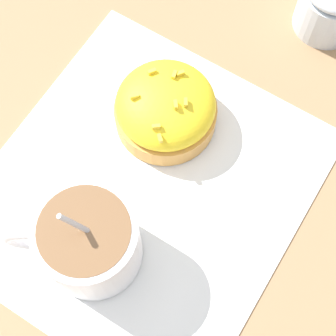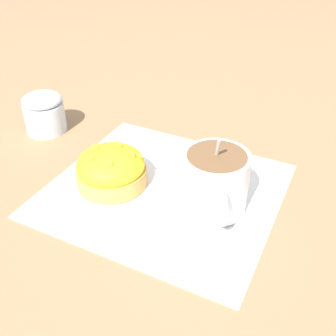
# 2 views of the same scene
# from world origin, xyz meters

# --- Properties ---
(ground_plane) EXTENTS (3.00, 3.00, 0.00)m
(ground_plane) POSITION_xyz_m (0.00, 0.00, 0.00)
(ground_plane) COLOR #93704C
(paper_napkin) EXTENTS (0.31, 0.28, 0.00)m
(paper_napkin) POSITION_xyz_m (0.00, 0.00, 0.00)
(paper_napkin) COLOR white
(paper_napkin) RESTS_ON ground_plane
(coffee_cup) EXTENTS (0.08, 0.10, 0.10)m
(coffee_cup) POSITION_xyz_m (0.07, -0.01, 0.04)
(coffee_cup) COLOR white
(coffee_cup) RESTS_ON paper_napkin
(frosted_pastry) EXTENTS (0.09, 0.09, 0.05)m
(frosted_pastry) POSITION_xyz_m (-0.07, -0.01, 0.03)
(frosted_pastry) COLOR #D19347
(frosted_pastry) RESTS_ON paper_napkin
(sugar_bowl) EXTENTS (0.06, 0.06, 0.06)m
(sugar_bowl) POSITION_xyz_m (-0.23, 0.08, 0.03)
(sugar_bowl) COLOR silver
(sugar_bowl) RESTS_ON ground_plane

